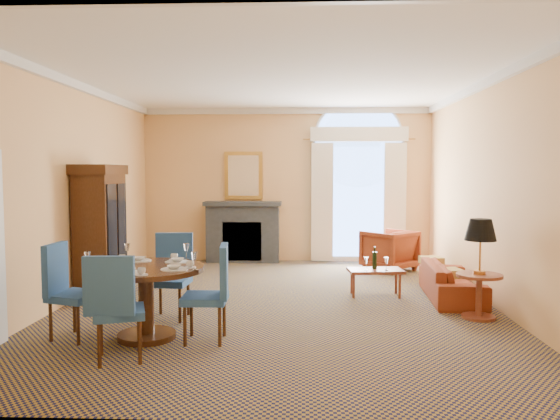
{
  "coord_description": "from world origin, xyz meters",
  "views": [
    {
      "loc": [
        0.34,
        -7.72,
        1.88
      ],
      "look_at": [
        0.0,
        0.5,
        1.3
      ],
      "focal_mm": 35.0,
      "sensor_mm": 36.0,
      "label": 1
    }
  ],
  "objects_px": {
    "armoire": "(100,233)",
    "side_table": "(480,255)",
    "dining_table": "(146,285)",
    "coffee_table": "(375,270)",
    "armchair": "(389,250)",
    "sofa": "(452,281)"
  },
  "relations": [
    {
      "from": "armoire",
      "to": "side_table",
      "type": "relative_size",
      "value": 1.58
    },
    {
      "from": "armoire",
      "to": "dining_table",
      "type": "distance_m",
      "value": 2.52
    },
    {
      "from": "coffee_table",
      "to": "armchair",
      "type": "bearing_deg",
      "value": 69.72
    },
    {
      "from": "armoire",
      "to": "coffee_table",
      "type": "distance_m",
      "value": 4.2
    },
    {
      "from": "sofa",
      "to": "side_table",
      "type": "bearing_deg",
      "value": -173.41
    },
    {
      "from": "sofa",
      "to": "side_table",
      "type": "relative_size",
      "value": 1.42
    },
    {
      "from": "dining_table",
      "to": "coffee_table",
      "type": "xyz_separation_m",
      "value": [
        2.86,
        2.24,
        -0.22
      ]
    },
    {
      "from": "armoire",
      "to": "dining_table",
      "type": "height_order",
      "value": "armoire"
    },
    {
      "from": "armchair",
      "to": "side_table",
      "type": "bearing_deg",
      "value": 58.19
    },
    {
      "from": "sofa",
      "to": "side_table",
      "type": "distance_m",
      "value": 1.23
    },
    {
      "from": "sofa",
      "to": "armchair",
      "type": "height_order",
      "value": "armchair"
    },
    {
      "from": "dining_table",
      "to": "side_table",
      "type": "height_order",
      "value": "side_table"
    },
    {
      "from": "sofa",
      "to": "coffee_table",
      "type": "xyz_separation_m",
      "value": [
        -1.11,
        0.13,
        0.13
      ]
    },
    {
      "from": "armchair",
      "to": "coffee_table",
      "type": "distance_m",
      "value": 2.24
    },
    {
      "from": "dining_table",
      "to": "armchair",
      "type": "height_order",
      "value": "dining_table"
    },
    {
      "from": "armoire",
      "to": "armchair",
      "type": "bearing_deg",
      "value": 25.86
    },
    {
      "from": "sofa",
      "to": "armchair",
      "type": "relative_size",
      "value": 2.08
    },
    {
      "from": "coffee_table",
      "to": "armoire",
      "type": "bearing_deg",
      "value": 175.56
    },
    {
      "from": "dining_table",
      "to": "sofa",
      "type": "relative_size",
      "value": 0.73
    },
    {
      "from": "armoire",
      "to": "dining_table",
      "type": "xyz_separation_m",
      "value": [
        1.31,
        -2.12,
        -0.35
      ]
    },
    {
      "from": "armchair",
      "to": "coffee_table",
      "type": "relative_size",
      "value": 1.01
    },
    {
      "from": "sofa",
      "to": "coffee_table",
      "type": "relative_size",
      "value": 2.1
    }
  ]
}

